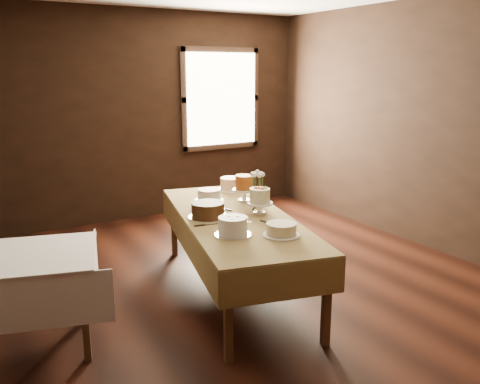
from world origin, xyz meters
name	(u,v)px	position (x,y,z in m)	size (l,w,h in m)	color
floor	(251,298)	(0.00, 0.00, 0.00)	(5.00, 6.00, 0.01)	black
wall_back	(134,117)	(0.00, 3.00, 1.40)	(5.00, 0.02, 2.80)	black
wall_right	(448,128)	(2.50, 0.00, 1.40)	(0.02, 6.00, 2.80)	black
window	(221,99)	(1.30, 2.94, 1.60)	(1.10, 0.05, 1.30)	#FFEABF
display_table	(235,221)	(-0.05, 0.20, 0.68)	(1.45, 2.53, 0.74)	#452C1A
side_table	(36,264)	(-1.76, 0.16, 0.63)	(1.05, 1.05, 0.71)	#452C1A
cake_speckled	(231,184)	(0.41, 1.09, 0.80)	(0.33, 0.33, 0.14)	white
cake_lattice	(209,196)	(-0.01, 0.79, 0.79)	(0.32, 0.32, 0.11)	white
cake_caramel	(244,190)	(0.29, 0.61, 0.85)	(0.24, 0.24, 0.27)	white
cake_chocolate	(208,210)	(-0.28, 0.28, 0.80)	(0.41, 0.41, 0.14)	silver
cake_flowers	(260,202)	(0.18, 0.15, 0.84)	(0.25, 0.25, 0.25)	white
cake_swirl	(233,227)	(-0.34, -0.27, 0.81)	(0.32, 0.32, 0.15)	silver
cake_cream	(281,230)	(-0.02, -0.47, 0.78)	(0.29, 0.29, 0.10)	white
cake_server_a	(244,223)	(-0.09, -0.03, 0.74)	(0.24, 0.03, 0.01)	silver
cake_server_b	(275,225)	(0.10, -0.21, 0.74)	(0.24, 0.03, 0.01)	silver
cake_server_c	(221,207)	(-0.03, 0.51, 0.74)	(0.24, 0.03, 0.01)	silver
cake_server_d	(256,205)	(0.30, 0.40, 0.74)	(0.24, 0.03, 0.01)	silver
cake_server_e	(213,224)	(-0.34, 0.06, 0.74)	(0.24, 0.03, 0.01)	silver
flower_vase	(257,199)	(0.31, 0.40, 0.80)	(0.12, 0.12, 0.13)	#2D2823
flower_bouquet	(257,181)	(0.31, 0.40, 0.98)	(0.14, 0.14, 0.20)	white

